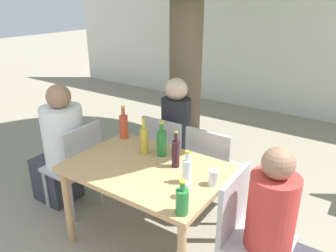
# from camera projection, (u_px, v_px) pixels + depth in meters

# --- Properties ---
(ground_plane) EXTENTS (30.00, 30.00, 0.00)m
(ground_plane) POSITION_uv_depth(u_px,v_px,m) (149.00, 240.00, 2.89)
(ground_plane) COLOR gray
(cafe_building_wall) EXTENTS (10.00, 0.08, 2.80)m
(cafe_building_wall) POSITION_uv_depth(u_px,v_px,m) (294.00, 34.00, 5.50)
(cafe_building_wall) COLOR silver
(cafe_building_wall) RESTS_ON ground_plane
(dining_table_front) EXTENTS (1.25, 0.87, 0.74)m
(dining_table_front) POSITION_uv_depth(u_px,v_px,m) (147.00, 176.00, 2.65)
(dining_table_front) COLOR tan
(dining_table_front) RESTS_ON ground_plane
(patio_chair_0) EXTENTS (0.44, 0.44, 0.91)m
(patio_chair_0) POSITION_uv_depth(u_px,v_px,m) (77.00, 163.00, 3.15)
(patio_chair_0) COLOR #B2B2B7
(patio_chair_0) RESTS_ON ground_plane
(patio_chair_1) EXTENTS (0.44, 0.44, 0.91)m
(patio_chair_1) POSITION_uv_depth(u_px,v_px,m) (247.00, 229.00, 2.25)
(patio_chair_1) COLOR #B2B2B7
(patio_chair_1) RESTS_ON ground_plane
(patio_chair_2) EXTENTS (0.44, 0.44, 0.91)m
(patio_chair_2) POSITION_uv_depth(u_px,v_px,m) (168.00, 153.00, 3.35)
(patio_chair_2) COLOR #B2B2B7
(patio_chair_2) RESTS_ON ground_plane
(patio_chair_3) EXTENTS (0.44, 0.44, 0.91)m
(patio_chair_3) POSITION_uv_depth(u_px,v_px,m) (212.00, 166.00, 3.08)
(patio_chair_3) COLOR #B2B2B7
(patio_chair_3) RESTS_ON ground_plane
(person_seated_0) EXTENTS (0.60, 0.39, 1.27)m
(person_seated_0) POSITION_uv_depth(u_px,v_px,m) (61.00, 151.00, 3.24)
(person_seated_0) COLOR #383842
(person_seated_0) RESTS_ON ground_plane
(person_seated_1) EXTENTS (0.56, 0.31, 1.18)m
(person_seated_1) POSITION_uv_depth(u_px,v_px,m) (282.00, 243.00, 2.13)
(person_seated_1) COLOR #383842
(person_seated_1) RESTS_ON ground_plane
(person_seated_2) EXTENTS (0.30, 0.55, 1.27)m
(person_seated_2) POSITION_uv_depth(u_px,v_px,m) (180.00, 141.00, 3.51)
(person_seated_2) COLOR #383842
(person_seated_2) RESTS_ON ground_plane
(wine_bottle_0) EXTENTS (0.06, 0.06, 0.31)m
(wine_bottle_0) POSITION_uv_depth(u_px,v_px,m) (176.00, 153.00, 2.57)
(wine_bottle_0) COLOR #331923
(wine_bottle_0) RESTS_ON dining_table_front
(green_bottle_1) EXTENTS (0.08, 0.08, 0.24)m
(green_bottle_1) POSITION_uv_depth(u_px,v_px,m) (182.00, 201.00, 2.02)
(green_bottle_1) COLOR #287A38
(green_bottle_1) RESTS_ON dining_table_front
(green_bottle_2) EXTENTS (0.08, 0.08, 0.31)m
(green_bottle_2) POSITION_uv_depth(u_px,v_px,m) (162.00, 143.00, 2.76)
(green_bottle_2) COLOR #287A38
(green_bottle_2) RESTS_ON dining_table_front
(water_bottle_3) EXTENTS (0.07, 0.07, 0.25)m
(water_bottle_3) POSITION_uv_depth(u_px,v_px,m) (187.00, 170.00, 2.36)
(water_bottle_3) COLOR silver
(water_bottle_3) RESTS_ON dining_table_front
(oil_cruet_4) EXTENTS (0.07, 0.07, 0.32)m
(oil_cruet_4) POSITION_uv_depth(u_px,v_px,m) (144.00, 140.00, 2.78)
(oil_cruet_4) COLOR gold
(oil_cruet_4) RESTS_ON dining_table_front
(soda_bottle_5) EXTENTS (0.08, 0.08, 0.32)m
(soda_bottle_5) POSITION_uv_depth(u_px,v_px,m) (124.00, 126.00, 3.10)
(soda_bottle_5) COLOR #DB4C2D
(soda_bottle_5) RESTS_ON dining_table_front
(drinking_glass_0) EXTENTS (0.07, 0.07, 0.12)m
(drinking_glass_0) POSITION_uv_depth(u_px,v_px,m) (213.00, 177.00, 2.35)
(drinking_glass_0) COLOR white
(drinking_glass_0) RESTS_ON dining_table_front
(drinking_glass_1) EXTENTS (0.07, 0.07, 0.11)m
(drinking_glass_1) POSITION_uv_depth(u_px,v_px,m) (185.00, 190.00, 2.20)
(drinking_glass_1) COLOR silver
(drinking_glass_1) RESTS_ON dining_table_front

